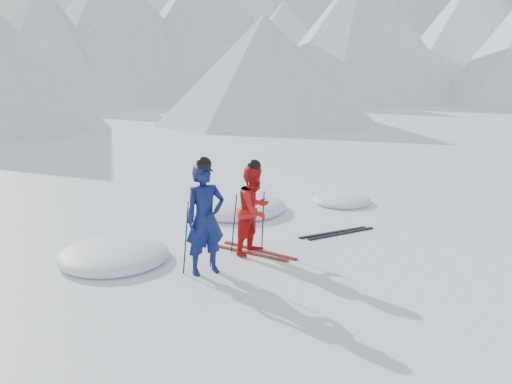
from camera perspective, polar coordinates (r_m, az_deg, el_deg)
ground at (r=11.32m, az=7.37°, el=-5.02°), size 160.00×160.00×0.00m
mountain_range at (r=45.37m, az=-17.63°, el=16.75°), size 106.15×62.94×15.53m
skier_blue at (r=9.26m, az=-5.38°, el=-2.86°), size 0.74×0.52×1.94m
skier_red at (r=10.24m, az=-0.18°, el=-1.87°), size 1.02×0.92×1.71m
pole_blue_left at (r=9.35m, az=-7.39°, el=-4.82°), size 0.13×0.09×1.29m
pole_blue_right at (r=9.67m, az=-4.72°, el=-4.13°), size 0.13×0.08×1.29m
pole_red_left at (r=10.37m, az=-2.33°, el=-3.33°), size 0.12×0.09×1.14m
pole_red_right at (r=10.60m, az=0.74°, el=-2.95°), size 0.12×0.08×1.14m
ski_worn_left at (r=10.43m, az=-0.73°, el=-6.42°), size 0.79×1.58×0.03m
ski_worn_right at (r=10.56m, az=0.37°, el=-6.18°), size 0.68×1.62×0.03m
ski_loose_a at (r=11.77m, az=8.12°, el=-4.24°), size 1.70×0.27×0.03m
ski_loose_b at (r=11.73m, az=8.97°, el=-4.34°), size 1.70×0.21×0.03m
snow_lumps at (r=12.47m, az=-3.71°, el=-3.19°), size 8.19×3.99×0.54m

